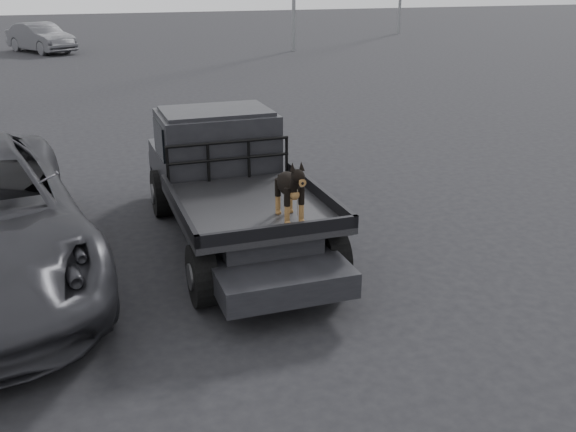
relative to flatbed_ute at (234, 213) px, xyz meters
name	(u,v)px	position (x,y,z in m)	size (l,w,h in m)	color
ground	(233,298)	(-0.46, -1.67, -0.46)	(120.00, 120.00, 0.00)	black
flatbed_ute	(234,213)	(0.00, 0.00, 0.00)	(2.00, 5.40, 0.92)	black
ute_cab	(217,138)	(0.00, 0.95, 0.90)	(1.72, 1.30, 0.88)	black
headache_rack	(229,161)	(0.00, 0.20, 0.74)	(1.80, 0.08, 0.55)	black
dog	(289,189)	(0.31, -1.58, 0.83)	(0.32, 0.60, 0.74)	black
distant_car_a	(41,38)	(-3.02, 26.29, 0.25)	(1.50, 4.29, 1.41)	#47474C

